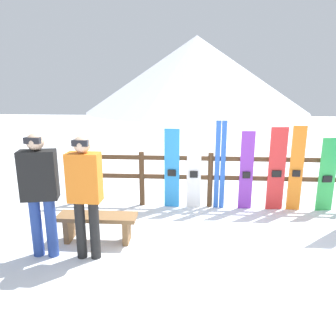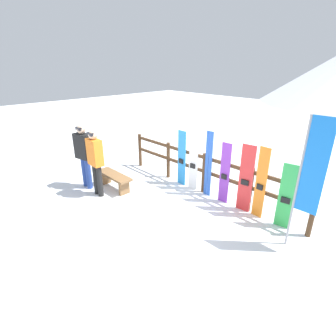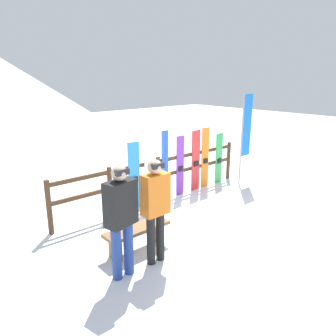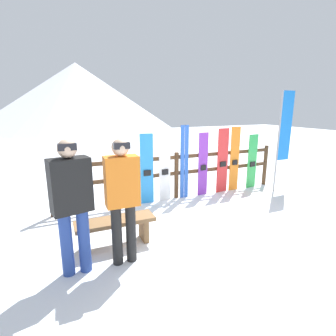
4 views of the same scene
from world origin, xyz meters
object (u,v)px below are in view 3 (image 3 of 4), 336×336
object	(u,v)px
person_black	(121,214)
snowboard_orange	(205,158)
rental_flag	(245,131)
snowboard_white	(149,174)
ski_pair_blue	(165,166)
snowboard_purple	(180,166)
snowboard_red	(196,161)
person_orange	(155,204)
bench	(137,233)
snowboard_green	(219,158)
snowboard_blue	(134,176)

from	to	relation	value
person_black	snowboard_orange	bearing A→B (deg)	26.65
person_black	rental_flag	xyz separation A→B (m)	(4.89, 1.47, 0.47)
snowboard_white	ski_pair_blue	bearing A→B (deg)	0.41
snowboard_white	snowboard_purple	xyz separation A→B (m)	(0.97, 0.00, 0.01)
snowboard_purple	snowboard_red	world-z (taller)	snowboard_red
person_black	person_orange	world-z (taller)	person_black
person_orange	bench	bearing A→B (deg)	91.08
rental_flag	person_black	bearing A→B (deg)	-163.31
snowboard_white	snowboard_green	size ratio (longest dim) A/B	1.07
person_orange	snowboard_white	bearing A→B (deg)	54.13
person_black	ski_pair_blue	xyz separation A→B (m)	(2.52, 1.96, -0.15)
snowboard_red	snowboard_orange	bearing A→B (deg)	0.00
bench	snowboard_white	bearing A→B (deg)	46.14
snowboard_blue	person_orange	bearing A→B (deg)	-117.22
person_black	ski_pair_blue	world-z (taller)	person_black
snowboard_white	snowboard_red	xyz separation A→B (m)	(1.51, 0.00, 0.05)
bench	snowboard_purple	size ratio (longest dim) A/B	0.79
snowboard_red	bench	bearing A→B (deg)	-153.12
ski_pair_blue	snowboard_green	distance (m)	1.95
person_black	snowboard_green	bearing A→B (deg)	23.70
person_black	snowboard_orange	world-z (taller)	person_black
snowboard_white	rental_flag	xyz separation A→B (m)	(2.86, -0.49, 0.73)
rental_flag	ski_pair_blue	bearing A→B (deg)	168.25
snowboard_purple	snowboard_green	xyz separation A→B (m)	(1.46, -0.00, -0.05)
person_black	snowboard_red	bearing A→B (deg)	28.87
snowboard_blue	snowboard_green	world-z (taller)	snowboard_blue
snowboard_green	snowboard_red	bearing A→B (deg)	179.99
snowboard_purple	snowboard_green	world-z (taller)	snowboard_purple
snowboard_blue	ski_pair_blue	bearing A→B (deg)	0.22
snowboard_green	rental_flag	size ratio (longest dim) A/B	0.57
bench	snowboard_red	distance (m)	3.34
person_orange	snowboard_green	world-z (taller)	person_orange
bench	snowboard_blue	size ratio (longest dim) A/B	0.78
person_orange	snowboard_green	xyz separation A→B (m)	(3.85, 1.97, -0.30)
snowboard_purple	snowboard_blue	bearing A→B (deg)	180.00
snowboard_blue	ski_pair_blue	size ratio (longest dim) A/B	0.91
bench	person_black	size ratio (longest dim) A/B	0.69
bench	snowboard_green	distance (m)	4.15
person_orange	snowboard_green	bearing A→B (deg)	27.14
snowboard_purple	rental_flag	world-z (taller)	rental_flag
snowboard_red	rental_flag	distance (m)	1.58
bench	snowboard_purple	bearing A→B (deg)	31.87
bench	snowboard_orange	bearing A→B (deg)	24.37
snowboard_green	rental_flag	distance (m)	1.01
snowboard_blue	snowboard_orange	distance (m)	2.27
person_orange	rental_flag	bearing A→B (deg)	19.10
ski_pair_blue	snowboard_white	bearing A→B (deg)	-179.59
snowboard_orange	snowboard_green	size ratio (longest dim) A/B	1.15
bench	snowboard_orange	size ratio (longest dim) A/B	0.74
person_black	ski_pair_blue	distance (m)	3.19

